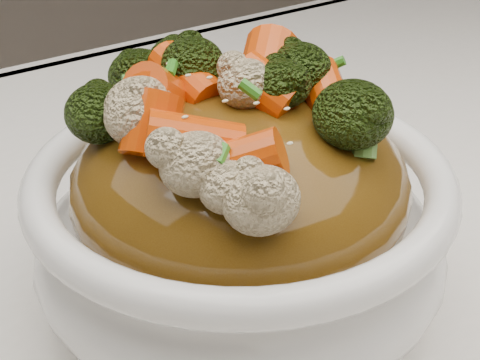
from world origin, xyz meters
TOP-DOWN VIEW (x-y plane):
  - tablecloth at (0.00, 0.00)m, footprint 1.20×0.80m
  - bowl at (-0.04, 0.03)m, footprint 0.27×0.27m
  - sauce_base at (-0.04, 0.03)m, footprint 0.21×0.21m
  - carrots at (-0.04, 0.03)m, footprint 0.21×0.21m
  - broccoli at (-0.04, 0.03)m, footprint 0.21×0.21m
  - cauliflower at (-0.04, 0.03)m, footprint 0.21×0.21m
  - scallions at (-0.04, 0.03)m, footprint 0.16×0.16m
  - sesame_seeds at (-0.04, 0.03)m, footprint 0.19×0.19m

SIDE VIEW (x-z plane):
  - tablecloth at x=0.00m, z-range 0.71..0.75m
  - bowl at x=-0.04m, z-range 0.75..0.83m
  - sauce_base at x=-0.04m, z-range 0.77..0.86m
  - cauliflower at x=-0.04m, z-range 0.86..0.89m
  - broccoli at x=-0.04m, z-range 0.86..0.90m
  - carrots at x=-0.04m, z-range 0.85..0.90m
  - scallions at x=-0.04m, z-range 0.87..0.89m
  - sesame_seeds at x=-0.04m, z-range 0.88..0.88m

